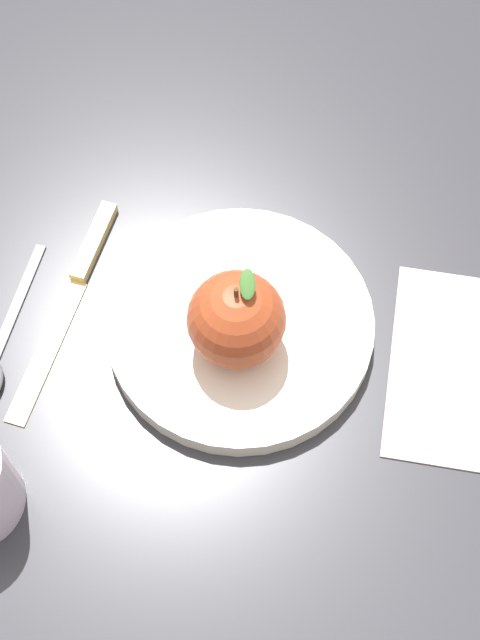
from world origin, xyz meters
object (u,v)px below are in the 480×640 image
(apple, at_px, (236,320))
(linen_napkin, at_px, (460,367))
(knife, at_px, (74,288))
(dinner_plate, at_px, (240,325))

(apple, bearing_deg, linen_napkin, -37.34)
(knife, relative_size, linen_napkin, 1.01)
(apple, xyz_separation_m, linen_napkin, (0.15, -0.11, -0.06))
(apple, bearing_deg, dinner_plate, 49.03)
(knife, xyz_separation_m, linen_napkin, (0.23, -0.24, -0.00))
(dinner_plate, xyz_separation_m, knife, (-0.10, 0.11, -0.01))
(dinner_plate, bearing_deg, apple, -130.97)
(knife, bearing_deg, dinner_plate, -48.33)
(dinner_plate, bearing_deg, linen_napkin, -43.56)
(apple, height_order, knife, apple)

